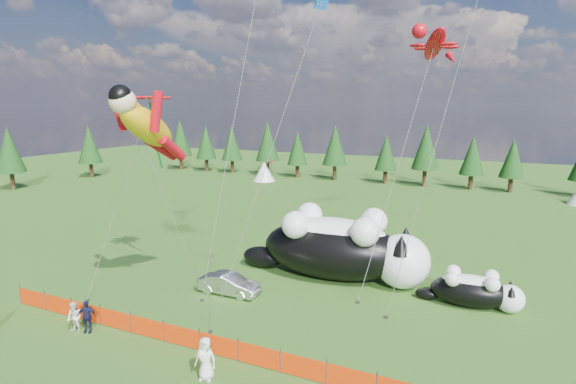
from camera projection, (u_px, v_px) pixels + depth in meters
The scene contains 14 objects.
ground at pixel (218, 319), 23.25m from camera, with size 160.00×160.00×0.00m, color #0D3609.
safety_fence at pixel (181, 336), 20.47m from camera, with size 22.06×0.06×1.10m.
tree_line at pixel (395, 156), 62.76m from camera, with size 90.00×4.00×8.00m, color black, non-canonical shape.
festival_tents at pixel (477, 186), 54.32m from camera, with size 50.00×3.20×2.80m, color white, non-canonical shape.
cat_large at pixel (341, 247), 28.30m from camera, with size 12.41×4.75×4.48m.
cat_small at pixel (475, 290), 24.47m from camera, with size 5.64×2.13×2.04m.
car at pixel (229, 284), 26.23m from camera, with size 1.29×3.69×1.21m, color silver.
spectator_b at pixel (75, 318), 21.69m from camera, with size 0.75×0.44×1.55m, color silver.
spectator_c at pixel (87, 317), 21.73m from camera, with size 0.95×0.49×1.62m, color #131435.
spectator_e at pixel (206, 359), 17.95m from camera, with size 0.88×0.57×1.79m, color silver.
superhero_kite at pixel (147, 127), 22.68m from camera, with size 5.24×5.78×12.27m.
gecko_kite at pixel (435, 45), 27.23m from camera, with size 4.77×9.81×16.32m.
flower_kite at pixel (150, 100), 26.26m from camera, with size 3.15×5.81×12.05m.
diamond_kite_c at pixel (317, 14), 18.71m from camera, with size 5.34×2.44×16.31m.
Camera 1 is at (12.22, -18.18, 10.82)m, focal length 28.00 mm.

